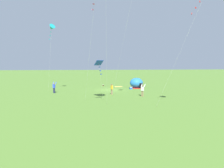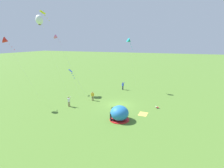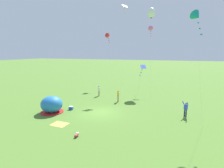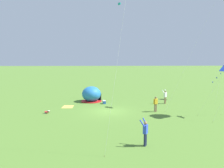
{
  "view_description": "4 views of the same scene",
  "coord_description": "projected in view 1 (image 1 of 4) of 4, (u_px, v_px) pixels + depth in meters",
  "views": [
    {
      "loc": [
        4.42,
        32.73,
        4.68
      ],
      "look_at": [
        0.51,
        5.68,
        1.76
      ],
      "focal_mm": 28.0,
      "sensor_mm": 36.0,
      "label": 1
    },
    {
      "loc": [
        -27.65,
        -9.46,
        10.88
      ],
      "look_at": [
        0.37,
        1.34,
        3.6
      ],
      "focal_mm": 28.0,
      "sensor_mm": 36.0,
      "label": 2
    },
    {
      "loc": [
        8.99,
        -19.1,
        7.5
      ],
      "look_at": [
        1.34,
        0.61,
        3.64
      ],
      "focal_mm": 28.0,
      "sensor_mm": 36.0,
      "label": 3
    },
    {
      "loc": [
        24.22,
        -0.52,
        5.97
      ],
      "look_at": [
        3.43,
        0.33,
        3.52
      ],
      "focal_mm": 35.0,
      "sensor_mm": 36.0,
      "label": 4
    }
  ],
  "objects": [
    {
      "name": "kite_blue",
      "position": [
        99.0,
        65.0,
        21.06
      ],
      "size": [
        1.31,
        2.84,
        5.29
      ],
      "color": "silver",
      "rests_on": "ground"
    },
    {
      "name": "picnic_blanket",
      "position": [
        118.0,
        87.0,
        38.52
      ],
      "size": [
        1.74,
        1.36,
        0.01
      ],
      "primitive_type": "cube",
      "rotation": [
        0.0,
        0.0,
        -0.03
      ],
      "color": "gold",
      "rests_on": "ground"
    },
    {
      "name": "person_arms_raised",
      "position": [
        142.0,
        90.0,
        26.25
      ],
      "size": [
        0.68,
        0.72,
        1.89
      ],
      "color": "#8C7251",
      "rests_on": "ground"
    },
    {
      "name": "ground_plane",
      "position": [
        110.0,
        90.0,
        33.34
      ],
      "size": [
        300.0,
        300.0,
        0.0
      ],
      "primitive_type": "plane",
      "color": "#517A2D"
    },
    {
      "name": "person_near_tent",
      "position": [
        112.0,
        89.0,
        27.92
      ],
      "size": [
        0.38,
        0.54,
        1.72
      ],
      "color": "#8C7251",
      "rests_on": "ground"
    },
    {
      "name": "cooler_box",
      "position": [
        131.0,
        88.0,
        34.29
      ],
      "size": [
        0.58,
        0.45,
        0.44
      ],
      "color": "#2659B2",
      "rests_on": "ground"
    },
    {
      "name": "kite_teal",
      "position": [
        52.0,
        28.0,
        29.63
      ],
      "size": [
        2.06,
        2.37,
        11.69
      ],
      "color": "silver",
      "rests_on": "ground"
    },
    {
      "name": "person_watching_sky",
      "position": [
        54.0,
        87.0,
        29.52
      ],
      "size": [
        0.72,
        0.66,
        1.89
      ],
      "color": "#1E2347",
      "rests_on": "ground"
    },
    {
      "name": "toddler_crawling",
      "position": [
        103.0,
        85.0,
        39.75
      ],
      "size": [
        0.27,
        0.55,
        0.32
      ],
      "color": "red",
      "rests_on": "ground"
    },
    {
      "name": "popup_tent",
      "position": [
        136.0,
        83.0,
        36.16
      ],
      "size": [
        2.81,
        2.81,
        2.1
      ],
      "color": "#2672BF",
      "rests_on": "ground"
    }
  ]
}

